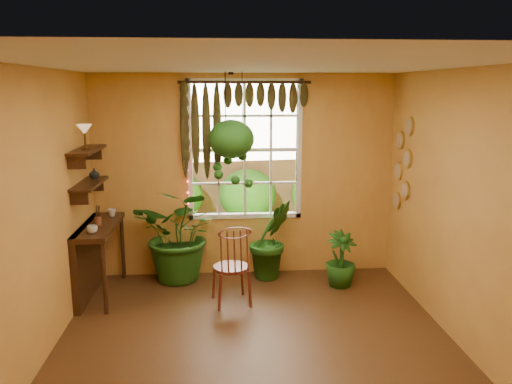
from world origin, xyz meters
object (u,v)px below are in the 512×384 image
potted_plant_left (182,233)px  potted_plant_mid (271,239)px  hanging_basket (231,143)px  counter_ledge (91,252)px  windsor_chair (232,278)px

potted_plant_left → potted_plant_mid: potted_plant_left is taller
potted_plant_mid → hanging_basket: (-0.52, -0.16, 1.30)m
hanging_basket → potted_plant_mid: bearing=17.5°
potted_plant_mid → counter_ledge: bearing=-169.3°
potted_plant_mid → potted_plant_left: bearing=179.6°
potted_plant_left → potted_plant_mid: size_ratio=1.19×
potted_plant_left → hanging_basket: hanging_basket is taller
counter_ledge → hanging_basket: size_ratio=0.83×
counter_ledge → windsor_chair: bearing=-12.8°
potted_plant_left → counter_ledge: bearing=-157.9°
potted_plant_left → potted_plant_mid: (1.18, -0.01, -0.10)m
counter_ledge → hanging_basket: hanging_basket is taller
counter_ledge → potted_plant_mid: size_ratio=1.12×
potted_plant_left → hanging_basket: 1.38m
windsor_chair → potted_plant_mid: size_ratio=1.06×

